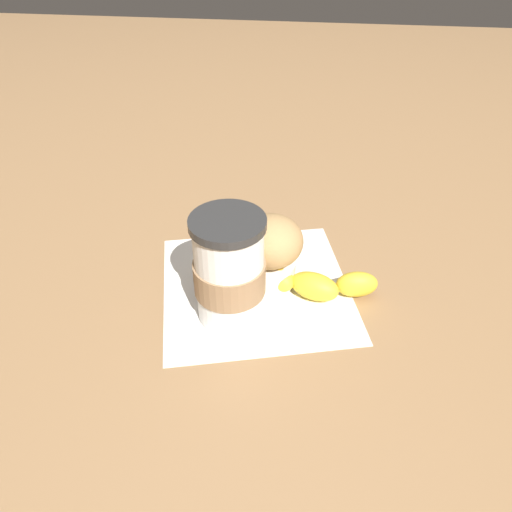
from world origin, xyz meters
name	(u,v)px	position (x,y,z in m)	size (l,w,h in m)	color
ground_plane	(256,287)	(0.00, 0.00, 0.00)	(3.00, 3.00, 0.00)	#936D47
paper_napkin	(256,287)	(0.00, 0.00, 0.00)	(0.25, 0.25, 0.00)	white
coffee_cup	(229,271)	(-0.05, 0.03, 0.07)	(0.09, 0.09, 0.14)	white
muffin	(271,249)	(0.01, -0.02, 0.06)	(0.08, 0.08, 0.10)	white
banana	(298,276)	(0.01, -0.06, 0.02)	(0.12, 0.20, 0.04)	gold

